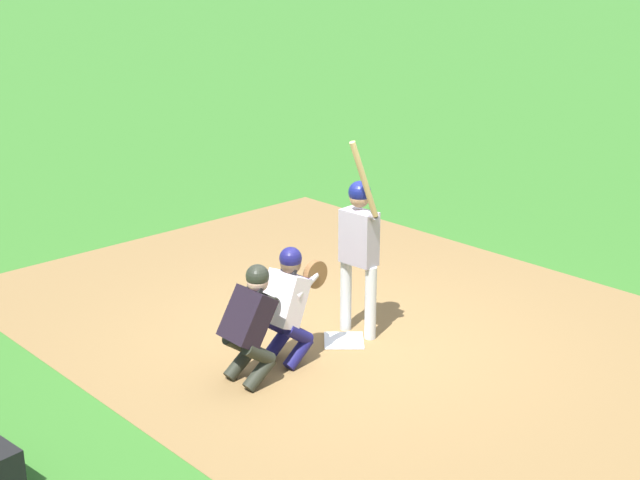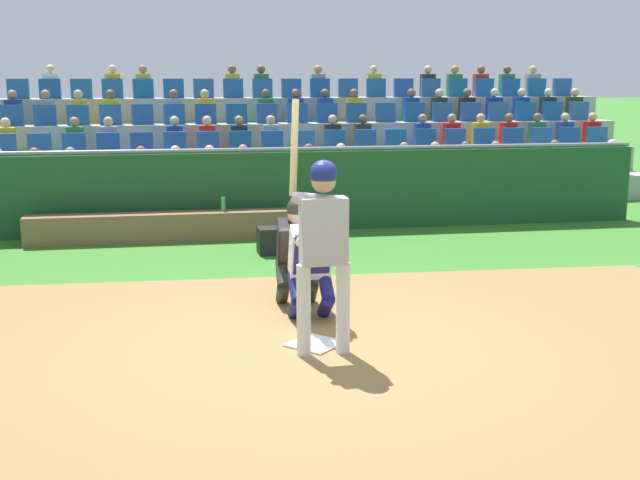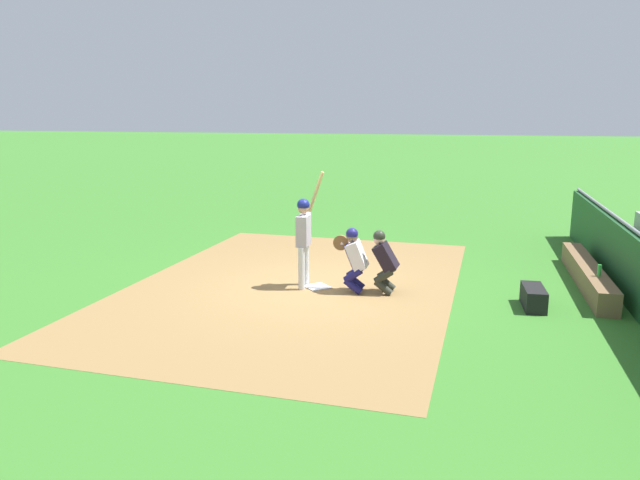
{
  "view_description": "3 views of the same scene",
  "coord_description": "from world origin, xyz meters",
  "px_view_note": "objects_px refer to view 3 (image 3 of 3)",
  "views": [
    {
      "loc": [
        6.2,
        -6.67,
        4.26
      ],
      "look_at": [
        -0.34,
        -0.04,
        1.14
      ],
      "focal_mm": 49.89,
      "sensor_mm": 36.0,
      "label": 1
    },
    {
      "loc": [
        1.22,
        7.29,
        2.54
      ],
      "look_at": [
        -0.11,
        -0.31,
        0.96
      ],
      "focal_mm": 45.38,
      "sensor_mm": 36.0,
      "label": 2
    },
    {
      "loc": [
        -11.33,
        -2.84,
        3.5
      ],
      "look_at": [
        -0.59,
        -0.2,
        1.12
      ],
      "focal_mm": 33.77,
      "sensor_mm": 36.0,
      "label": 3
    }
  ],
  "objects_px": {
    "water_bottle_on_bench": "(599,270)",
    "catcher_crouching": "(354,256)",
    "home_plate_umpire": "(384,259)",
    "equipment_duffel_bag": "(533,297)",
    "batter_at_plate": "(304,232)",
    "home_plate_marker": "(317,287)",
    "dugout_bench": "(587,275)"
  },
  "relations": [
    {
      "from": "home_plate_umpire",
      "to": "dugout_bench",
      "type": "xyz_separation_m",
      "value": [
        1.52,
        -3.98,
        -0.47
      ]
    },
    {
      "from": "equipment_duffel_bag",
      "to": "batter_at_plate",
      "type": "bearing_deg",
      "value": 83.14
    },
    {
      "from": "catcher_crouching",
      "to": "equipment_duffel_bag",
      "type": "height_order",
      "value": "catcher_crouching"
    },
    {
      "from": "batter_at_plate",
      "to": "equipment_duffel_bag",
      "type": "height_order",
      "value": "batter_at_plate"
    },
    {
      "from": "home_plate_umpire",
      "to": "dugout_bench",
      "type": "bearing_deg",
      "value": -69.16
    },
    {
      "from": "home_plate_umpire",
      "to": "equipment_duffel_bag",
      "type": "bearing_deg",
      "value": -95.66
    },
    {
      "from": "batter_at_plate",
      "to": "water_bottle_on_bench",
      "type": "bearing_deg",
      "value": -84.01
    },
    {
      "from": "batter_at_plate",
      "to": "catcher_crouching",
      "type": "relative_size",
      "value": 1.8
    },
    {
      "from": "catcher_crouching",
      "to": "water_bottle_on_bench",
      "type": "relative_size",
      "value": 5.8
    },
    {
      "from": "water_bottle_on_bench",
      "to": "catcher_crouching",
      "type": "bearing_deg",
      "value": 98.01
    },
    {
      "from": "equipment_duffel_bag",
      "to": "dugout_bench",
      "type": "bearing_deg",
      "value": -37.35
    },
    {
      "from": "home_plate_umpire",
      "to": "water_bottle_on_bench",
      "type": "bearing_deg",
      "value": -81.63
    },
    {
      "from": "home_plate_marker",
      "to": "home_plate_umpire",
      "type": "bearing_deg",
      "value": -91.1
    },
    {
      "from": "home_plate_umpire",
      "to": "water_bottle_on_bench",
      "type": "height_order",
      "value": "home_plate_umpire"
    },
    {
      "from": "home_plate_marker",
      "to": "dugout_bench",
      "type": "relative_size",
      "value": 0.1
    },
    {
      "from": "catcher_crouching",
      "to": "equipment_duffel_bag",
      "type": "bearing_deg",
      "value": -93.72
    },
    {
      "from": "dugout_bench",
      "to": "batter_at_plate",
      "type": "bearing_deg",
      "value": 105.17
    },
    {
      "from": "batter_at_plate",
      "to": "water_bottle_on_bench",
      "type": "xyz_separation_m",
      "value": [
        0.59,
        -5.61,
        -0.58
      ]
    },
    {
      "from": "catcher_crouching",
      "to": "equipment_duffel_bag",
      "type": "distance_m",
      "value": 3.4
    },
    {
      "from": "batter_at_plate",
      "to": "home_plate_umpire",
      "type": "height_order",
      "value": "batter_at_plate"
    },
    {
      "from": "batter_at_plate",
      "to": "equipment_duffel_bag",
      "type": "relative_size",
      "value": 2.65
    },
    {
      "from": "dugout_bench",
      "to": "home_plate_marker",
      "type": "bearing_deg",
      "value": 105.63
    },
    {
      "from": "home_plate_marker",
      "to": "dugout_bench",
      "type": "bearing_deg",
      "value": -74.37
    },
    {
      "from": "batter_at_plate",
      "to": "equipment_duffel_bag",
      "type": "bearing_deg",
      "value": -93.59
    },
    {
      "from": "home_plate_marker",
      "to": "equipment_duffel_bag",
      "type": "bearing_deg",
      "value": -94.17
    },
    {
      "from": "dugout_bench",
      "to": "catcher_crouching",
      "type": "bearing_deg",
      "value": 109.02
    },
    {
      "from": "home_plate_marker",
      "to": "equipment_duffel_bag",
      "type": "relative_size",
      "value": 0.5
    },
    {
      "from": "home_plate_marker",
      "to": "home_plate_umpire",
      "type": "distance_m",
      "value": 1.5
    },
    {
      "from": "home_plate_marker",
      "to": "batter_at_plate",
      "type": "distance_m",
      "value": 1.15
    },
    {
      "from": "home_plate_umpire",
      "to": "equipment_duffel_bag",
      "type": "relative_size",
      "value": 1.43
    },
    {
      "from": "water_bottle_on_bench",
      "to": "dugout_bench",
      "type": "bearing_deg",
      "value": 1.36
    },
    {
      "from": "water_bottle_on_bench",
      "to": "equipment_duffel_bag",
      "type": "relative_size",
      "value": 0.25
    }
  ]
}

